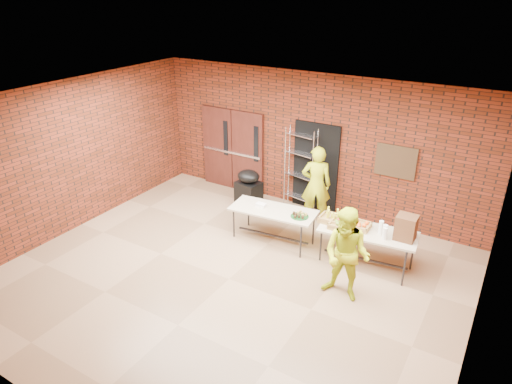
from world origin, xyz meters
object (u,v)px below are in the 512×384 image
at_px(table_left, 273,212).
at_px(volunteer_woman, 316,185).
at_px(coffee_dispenser, 406,228).
at_px(volunteer_man, 347,255).
at_px(wire_rack, 300,169).
at_px(covered_grill, 249,190).
at_px(table_right, 368,234).

distance_m(table_left, volunteer_woman, 1.33).
xyz_separation_m(coffee_dispenser, volunteer_man, (-0.65, -1.19, -0.13)).
relative_size(coffee_dispenser, volunteer_woman, 0.26).
height_order(wire_rack, table_left, wire_rack).
xyz_separation_m(coffee_dispenser, covered_grill, (-3.81, 0.80, -0.48)).
bearing_deg(coffee_dispenser, table_left, -175.88).
distance_m(wire_rack, volunteer_man, 3.48).
distance_m(covered_grill, volunteer_man, 3.76).
bearing_deg(table_right, volunteer_man, -96.35).
bearing_deg(volunteer_woman, table_right, 119.72).
bearing_deg(table_left, table_right, -2.25).
relative_size(table_right, volunteer_man, 1.12).
bearing_deg(wire_rack, table_left, -71.58).
xyz_separation_m(table_right, coffee_dispenser, (0.65, 0.06, 0.29)).
bearing_deg(table_left, coffee_dispenser, -1.75).
bearing_deg(covered_grill, coffee_dispenser, -2.58).
bearing_deg(coffee_dispenser, volunteer_woman, 154.39).
bearing_deg(wire_rack, volunteer_woman, -25.59).
height_order(wire_rack, volunteer_man, wire_rack).
height_order(table_right, coffee_dispenser, coffee_dispenser).
bearing_deg(table_right, coffee_dispenser, -0.83).
bearing_deg(coffee_dispenser, volunteer_man, -118.52).
bearing_deg(volunteer_woman, volunteer_man, 100.29).
height_order(table_left, volunteer_man, volunteer_man).
distance_m(table_right, volunteer_woman, 1.95).
height_order(coffee_dispenser, covered_grill, coffee_dispenser).
relative_size(table_right, coffee_dispenser, 4.01).
xyz_separation_m(covered_grill, volunteer_woman, (1.59, 0.27, 0.40)).
height_order(coffee_dispenser, volunteer_woman, volunteer_woman).
height_order(table_left, table_right, table_right).
bearing_deg(volunteer_woman, table_left, 48.59).
relative_size(covered_grill, volunteer_man, 0.59).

